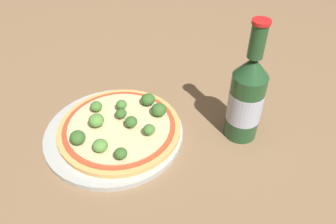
{
  "coord_description": "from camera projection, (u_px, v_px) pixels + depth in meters",
  "views": [
    {
      "loc": [
        0.44,
        -0.28,
        0.5
      ],
      "look_at": [
        0.09,
        0.08,
        0.06
      ],
      "focal_mm": 35.0,
      "sensor_mm": 36.0,
      "label": 1
    }
  ],
  "objects": [
    {
      "name": "broccoli_floret_10",
      "position": [
        96.0,
        120.0,
        0.67
      ],
      "size": [
        0.03,
        0.03,
        0.03
      ],
      "color": "#89A866",
      "rests_on": "pizza"
    },
    {
      "name": "broccoli_floret_8",
      "position": [
        78.0,
        138.0,
        0.64
      ],
      "size": [
        0.03,
        0.03,
        0.03
      ],
      "color": "#89A866",
      "rests_on": "pizza"
    },
    {
      "name": "broccoli_floret_5",
      "position": [
        131.0,
        122.0,
        0.67
      ],
      "size": [
        0.03,
        0.03,
        0.03
      ],
      "color": "#89A866",
      "rests_on": "pizza"
    },
    {
      "name": "beer_bottle",
      "position": [
        246.0,
        98.0,
        0.64
      ],
      "size": [
        0.07,
        0.07,
        0.26
      ],
      "color": "#234C28",
      "rests_on": "ground_plane"
    },
    {
      "name": "broccoli_floret_0",
      "position": [
        121.0,
        114.0,
        0.69
      ],
      "size": [
        0.02,
        0.02,
        0.02
      ],
      "color": "#89A866",
      "rests_on": "pizza"
    },
    {
      "name": "broccoli_floret_9",
      "position": [
        148.0,
        99.0,
        0.73
      ],
      "size": [
        0.03,
        0.03,
        0.03
      ],
      "color": "#89A866",
      "rests_on": "pizza"
    },
    {
      "name": "broccoli_floret_4",
      "position": [
        96.0,
        106.0,
        0.71
      ],
      "size": [
        0.03,
        0.03,
        0.02
      ],
      "color": "#89A866",
      "rests_on": "pizza"
    },
    {
      "name": "broccoli_floret_6",
      "position": [
        100.0,
        146.0,
        0.62
      ],
      "size": [
        0.03,
        0.03,
        0.02
      ],
      "color": "#89A866",
      "rests_on": "pizza"
    },
    {
      "name": "plate",
      "position": [
        115.0,
        132.0,
        0.7
      ],
      "size": [
        0.29,
        0.29,
        0.01
      ],
      "color": "#B2B7B2",
      "rests_on": "ground_plane"
    },
    {
      "name": "broccoli_floret_2",
      "position": [
        159.0,
        110.0,
        0.7
      ],
      "size": [
        0.03,
        0.03,
        0.03
      ],
      "color": "#89A866",
      "rests_on": "pizza"
    },
    {
      "name": "broccoli_floret_7",
      "position": [
        122.0,
        105.0,
        0.71
      ],
      "size": [
        0.02,
        0.02,
        0.03
      ],
      "color": "#89A866",
      "rests_on": "pizza"
    },
    {
      "name": "broccoli_floret_3",
      "position": [
        121.0,
        154.0,
        0.61
      ],
      "size": [
        0.02,
        0.02,
        0.02
      ],
      "color": "#89A866",
      "rests_on": "pizza"
    },
    {
      "name": "ground_plane",
      "position": [
        111.0,
        132.0,
        0.71
      ],
      "size": [
        3.0,
        3.0,
        0.0
      ],
      "primitive_type": "plane",
      "color": "#846647"
    },
    {
      "name": "broccoli_floret_1",
      "position": [
        149.0,
        130.0,
        0.65
      ],
      "size": [
        0.02,
        0.02,
        0.03
      ],
      "color": "#89A866",
      "rests_on": "pizza"
    },
    {
      "name": "pizza",
      "position": [
        119.0,
        127.0,
        0.69
      ],
      "size": [
        0.26,
        0.26,
        0.01
      ],
      "color": "tan",
      "rests_on": "plate"
    }
  ]
}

